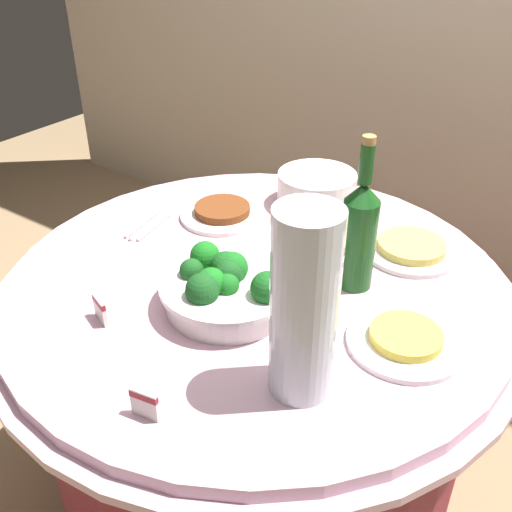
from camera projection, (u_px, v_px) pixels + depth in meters
The scene contains 13 objects.
ground_plane at pixel (256, 487), 1.69m from camera, with size 6.00×6.00×0.00m, color #9E7F5B.
buffet_table at pixel (256, 394), 1.49m from camera, with size 1.16×1.16×0.74m.
broccoli_bowl at pixel (227, 286), 1.17m from camera, with size 0.28×0.28×0.11m.
plate_stack at pixel (317, 189), 1.56m from camera, with size 0.21×0.21×0.09m.
wine_bottle at pixel (359, 232), 1.20m from camera, with size 0.07×0.07×0.34m.
decorative_fruit_vase at pixel (304, 317), 0.93m from camera, with size 0.11×0.11×0.34m.
serving_tongs at pixel (148, 226), 1.48m from camera, with size 0.07×0.17×0.01m.
food_plate_noodles at pixel (411, 249), 1.36m from camera, with size 0.22×0.22×0.03m.
food_plate_fried_egg at pixel (405, 340), 1.09m from camera, with size 0.22×0.22×0.03m.
food_plate_stir_fry at pixel (222, 212), 1.52m from camera, with size 0.22×0.22×0.03m.
label_placard_front at pixel (100, 308), 1.14m from camera, with size 0.05×0.03×0.05m.
label_placard_mid at pixel (321, 230), 1.40m from camera, with size 0.05×0.03×0.05m.
label_placard_rear at pixel (144, 403), 0.93m from camera, with size 0.05×0.02×0.05m.
Camera 1 is at (0.61, -0.88, 1.46)m, focal length 40.96 mm.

